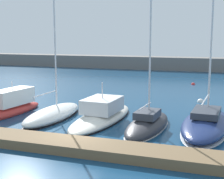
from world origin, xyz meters
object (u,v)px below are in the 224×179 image
(motorboat_red_third, at_px, (8,107))
(motorboat_ivory_fifth, at_px, (102,115))
(mooring_buoy_white, at_px, (201,102))
(sailboat_navy_seventh, at_px, (206,123))
(sailboat_white_fourth, at_px, (53,114))
(mooring_buoy_red, at_px, (193,85))
(sailboat_charcoal_sixth, at_px, (148,124))

(motorboat_red_third, distance_m, motorboat_ivory_fifth, 7.92)
(motorboat_ivory_fifth, distance_m, mooring_buoy_white, 11.53)
(sailboat_navy_seventh, bearing_deg, mooring_buoy_white, 9.18)
(sailboat_white_fourth, xyz_separation_m, motorboat_ivory_fifth, (3.74, 0.73, 0.04))
(motorboat_red_third, distance_m, sailboat_navy_seventh, 15.39)
(mooring_buoy_white, bearing_deg, mooring_buoy_red, 98.23)
(mooring_buoy_white, xyz_separation_m, mooring_buoy_red, (-1.66, 11.49, 0.00))
(motorboat_ivory_fifth, xyz_separation_m, sailboat_charcoal_sixth, (3.71, -1.05, -0.11))
(mooring_buoy_red, bearing_deg, sailboat_white_fourth, -111.73)
(motorboat_red_third, height_order, sailboat_charcoal_sixth, sailboat_charcoal_sixth)
(sailboat_navy_seventh, bearing_deg, mooring_buoy_red, 10.62)
(mooring_buoy_red, bearing_deg, sailboat_navy_seventh, -82.93)
(sailboat_navy_seventh, bearing_deg, sailboat_white_fourth, 97.93)
(sailboat_charcoal_sixth, distance_m, mooring_buoy_red, 22.04)
(motorboat_ivory_fifth, height_order, mooring_buoy_red, motorboat_ivory_fifth)
(motorboat_ivory_fifth, distance_m, sailboat_charcoal_sixth, 3.85)
(motorboat_ivory_fifth, relative_size, mooring_buoy_red, 18.63)
(sailboat_navy_seventh, height_order, mooring_buoy_white, sailboat_navy_seventh)
(sailboat_white_fourth, distance_m, sailboat_charcoal_sixth, 7.46)
(mooring_buoy_white, distance_m, mooring_buoy_red, 11.61)
(sailboat_charcoal_sixth, height_order, mooring_buoy_red, sailboat_charcoal_sixth)
(sailboat_charcoal_sixth, bearing_deg, motorboat_ivory_fifth, 78.57)
(motorboat_red_third, xyz_separation_m, sailboat_navy_seventh, (15.38, 0.68, -0.16))
(sailboat_navy_seventh, xyz_separation_m, mooring_buoy_white, (-0.92, 9.34, -0.44))
(motorboat_red_third, bearing_deg, sailboat_navy_seventh, -80.97)
(sailboat_charcoal_sixth, distance_m, sailboat_navy_seventh, 3.96)
(motorboat_ivory_fifth, bearing_deg, sailboat_charcoal_sixth, -102.09)
(motorboat_red_third, bearing_deg, sailboat_white_fourth, -86.02)
(motorboat_ivory_fifth, bearing_deg, sailboat_navy_seventh, -85.31)
(motorboat_red_third, bearing_deg, mooring_buoy_white, -48.79)
(motorboat_ivory_fifth, bearing_deg, sailboat_white_fourth, 104.66)
(sailboat_charcoal_sixth, height_order, mooring_buoy_white, sailboat_charcoal_sixth)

